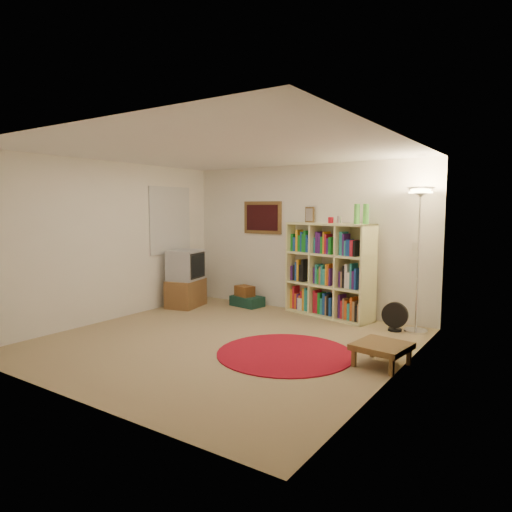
{
  "coord_description": "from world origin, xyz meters",
  "views": [
    {
      "loc": [
        3.64,
        -4.68,
        1.77
      ],
      "look_at": [
        0.1,
        0.6,
        1.1
      ],
      "focal_mm": 32.0,
      "sensor_mm": 36.0,
      "label": 1
    }
  ],
  "objects_px": {
    "floor_lamp": "(420,212)",
    "suitcase": "(247,301)",
    "floor_fan": "(395,317)",
    "tv_stand": "(186,279)",
    "side_table": "(382,347)",
    "bookshelf": "(328,271)"
  },
  "relations": [
    {
      "from": "floor_lamp",
      "to": "floor_fan",
      "type": "height_order",
      "value": "floor_lamp"
    },
    {
      "from": "suitcase",
      "to": "tv_stand",
      "type": "bearing_deg",
      "value": -136.03
    },
    {
      "from": "tv_stand",
      "to": "suitcase",
      "type": "distance_m",
      "value": 1.17
    },
    {
      "from": "side_table",
      "to": "bookshelf",
      "type": "bearing_deg",
      "value": 129.4
    },
    {
      "from": "floor_fan",
      "to": "suitcase",
      "type": "height_order",
      "value": "floor_fan"
    },
    {
      "from": "floor_fan",
      "to": "side_table",
      "type": "xyz_separation_m",
      "value": [
        0.32,
        -1.54,
        0.0
      ]
    },
    {
      "from": "floor_fan",
      "to": "floor_lamp",
      "type": "bearing_deg",
      "value": 20.96
    },
    {
      "from": "floor_lamp",
      "to": "side_table",
      "type": "relative_size",
      "value": 3.29
    },
    {
      "from": "floor_lamp",
      "to": "floor_fan",
      "type": "distance_m",
      "value": 1.53
    },
    {
      "from": "floor_fan",
      "to": "tv_stand",
      "type": "xyz_separation_m",
      "value": [
        -3.64,
        -0.43,
        0.28
      ]
    },
    {
      "from": "suitcase",
      "to": "bookshelf",
      "type": "bearing_deg",
      "value": 13.21
    },
    {
      "from": "floor_lamp",
      "to": "suitcase",
      "type": "distance_m",
      "value": 3.41
    },
    {
      "from": "floor_lamp",
      "to": "tv_stand",
      "type": "bearing_deg",
      "value": -171.81
    },
    {
      "from": "bookshelf",
      "to": "floor_lamp",
      "type": "relative_size",
      "value": 0.89
    },
    {
      "from": "bookshelf",
      "to": "side_table",
      "type": "distance_m",
      "value": 2.47
    },
    {
      "from": "tv_stand",
      "to": "suitcase",
      "type": "bearing_deg",
      "value": 22.56
    },
    {
      "from": "tv_stand",
      "to": "suitcase",
      "type": "xyz_separation_m",
      "value": [
        0.9,
        0.64,
        -0.4
      ]
    },
    {
      "from": "bookshelf",
      "to": "floor_fan",
      "type": "height_order",
      "value": "bookshelf"
    },
    {
      "from": "bookshelf",
      "to": "floor_lamp",
      "type": "xyz_separation_m",
      "value": [
        1.48,
        -0.2,
        0.97
      ]
    },
    {
      "from": "floor_lamp",
      "to": "floor_fan",
      "type": "xyz_separation_m",
      "value": [
        -0.26,
        -0.13,
        -1.5
      ]
    },
    {
      "from": "tv_stand",
      "to": "suitcase",
      "type": "relative_size",
      "value": 1.68
    },
    {
      "from": "floor_lamp",
      "to": "tv_stand",
      "type": "distance_m",
      "value": 4.13
    }
  ]
}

